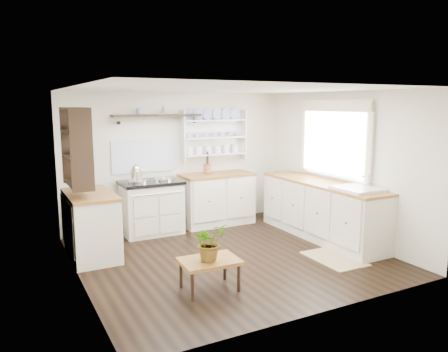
{
  "coord_description": "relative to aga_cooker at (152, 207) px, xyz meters",
  "views": [
    {
      "loc": [
        -2.78,
        -5.13,
        2.11
      ],
      "look_at": [
        0.04,
        0.25,
        1.1
      ],
      "focal_mm": 35.0,
      "sensor_mm": 36.0,
      "label": 1
    }
  ],
  "objects": [
    {
      "name": "floor",
      "position": [
        0.61,
        -1.57,
        -0.44
      ],
      "size": [
        4.0,
        3.8,
        0.01
      ],
      "primitive_type": "cube",
      "color": "black",
      "rests_on": "ground"
    },
    {
      "name": "wall_back",
      "position": [
        0.61,
        0.33,
        0.71
      ],
      "size": [
        4.0,
        0.02,
        2.3
      ],
      "primitive_type": "cube",
      "color": "silver",
      "rests_on": "ground"
    },
    {
      "name": "wall_right",
      "position": [
        2.61,
        -1.57,
        0.71
      ],
      "size": [
        0.02,
        3.8,
        2.3
      ],
      "primitive_type": "cube",
      "color": "silver",
      "rests_on": "ground"
    },
    {
      "name": "wall_left",
      "position": [
        -1.39,
        -1.57,
        0.71
      ],
      "size": [
        0.02,
        3.8,
        2.3
      ],
      "primitive_type": "cube",
      "color": "silver",
      "rests_on": "ground"
    },
    {
      "name": "ceiling",
      "position": [
        0.61,
        -1.57,
        1.86
      ],
      "size": [
        4.0,
        3.8,
        0.01
      ],
      "primitive_type": "cube",
      "color": "white",
      "rests_on": "wall_back"
    },
    {
      "name": "window",
      "position": [
        2.56,
        -1.42,
        1.12
      ],
      "size": [
        0.08,
        1.55,
        1.22
      ],
      "color": "white",
      "rests_on": "wall_right"
    },
    {
      "name": "aga_cooker",
      "position": [
        0.0,
        0.0,
        0.0
      ],
      "size": [
        0.98,
        0.68,
        0.9
      ],
      "color": "beige",
      "rests_on": "floor"
    },
    {
      "name": "back_cabinets",
      "position": [
        1.21,
        0.03,
        0.02
      ],
      "size": [
        1.27,
        0.63,
        0.9
      ],
      "color": "beige",
      "rests_on": "floor"
    },
    {
      "name": "right_cabinets",
      "position": [
        2.31,
        -1.47,
        0.02
      ],
      "size": [
        0.62,
        2.43,
        0.9
      ],
      "color": "beige",
      "rests_on": "floor"
    },
    {
      "name": "belfast_sink",
      "position": [
        2.31,
        -2.22,
        0.36
      ],
      "size": [
        0.55,
        0.6,
        0.45
      ],
      "color": "white",
      "rests_on": "right_cabinets"
    },
    {
      "name": "left_cabinets",
      "position": [
        -1.09,
        -0.67,
        0.02
      ],
      "size": [
        0.62,
        1.13,
        0.9
      ],
      "color": "beige",
      "rests_on": "floor"
    },
    {
      "name": "plate_rack",
      "position": [
        1.26,
        0.29,
        1.11
      ],
      "size": [
        1.2,
        0.22,
        0.9
      ],
      "color": "white",
      "rests_on": "wall_back"
    },
    {
      "name": "high_shelf",
      "position": [
        0.21,
        0.21,
        1.46
      ],
      "size": [
        1.5,
        0.29,
        0.16
      ],
      "color": "black",
      "rests_on": "wall_back"
    },
    {
      "name": "left_shelving",
      "position": [
        -1.23,
        -0.67,
        1.11
      ],
      "size": [
        0.28,
        0.8,
        1.05
      ],
      "primitive_type": "cube",
      "color": "black",
      "rests_on": "wall_left"
    },
    {
      "name": "kettle",
      "position": [
        -0.28,
        -0.12,
        0.6
      ],
      "size": [
        0.19,
        0.19,
        0.24
      ],
      "primitive_type": null,
      "color": "silver",
      "rests_on": "aga_cooker"
    },
    {
      "name": "utensil_crock",
      "position": [
        1.07,
        0.11,
        0.54
      ],
      "size": [
        0.13,
        0.13,
        0.16
      ],
      "primitive_type": "cylinder",
      "color": "brown",
      "rests_on": "back_cabinets"
    },
    {
      "name": "center_table",
      "position": [
        -0.12,
        -2.43,
        -0.13
      ],
      "size": [
        0.68,
        0.5,
        0.36
      ],
      "rotation": [
        0.0,
        0.0,
        -0.05
      ],
      "color": "brown",
      "rests_on": "floor"
    },
    {
      "name": "potted_plant",
      "position": [
        -0.12,
        -2.43,
        0.12
      ],
      "size": [
        0.45,
        0.41,
        0.42
      ],
      "primitive_type": "imported",
      "rotation": [
        0.0,
        0.0,
        0.24
      ],
      "color": "#3F7233",
      "rests_on": "center_table"
    },
    {
      "name": "floor_rug",
      "position": [
        1.82,
        -2.34,
        -0.44
      ],
      "size": [
        0.56,
        0.86,
        0.02
      ],
      "primitive_type": "cube",
      "rotation": [
        0.0,
        0.0,
        -0.01
      ],
      "color": "#80674A",
      "rests_on": "floor"
    }
  ]
}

